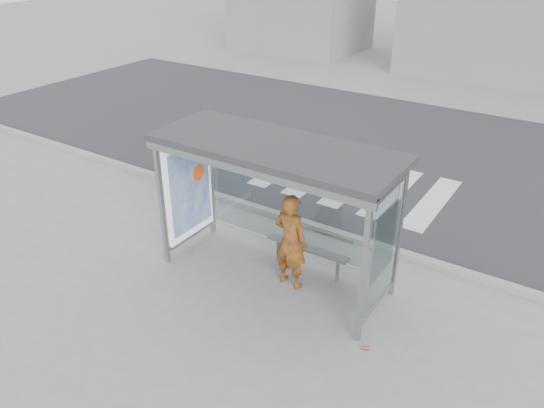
{
  "coord_description": "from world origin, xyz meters",
  "views": [
    {
      "loc": [
        4.36,
        -6.76,
        5.76
      ],
      "look_at": [
        -0.18,
        0.2,
        1.38
      ],
      "focal_mm": 35.0,
      "sensor_mm": 36.0,
      "label": 1
    }
  ],
  "objects": [
    {
      "name": "person",
      "position": [
        0.35,
        -0.02,
        0.9
      ],
      "size": [
        0.69,
        0.49,
        1.8
      ],
      "primitive_type": "imported",
      "rotation": [
        0.0,
        0.0,
        3.06
      ],
      "color": "orange",
      "rests_on": "ground"
    },
    {
      "name": "building_center",
      "position": [
        0.0,
        18.0,
        2.5
      ],
      "size": [
        8.0,
        5.0,
        5.0
      ],
      "primitive_type": "cube",
      "color": "slate",
      "rests_on": "ground"
    },
    {
      "name": "crosswalk",
      "position": [
        -0.5,
        4.5,
        0.0
      ],
      "size": [
        4.55,
        3.0,
        0.0
      ],
      "color": "silver",
      "rests_on": "ground"
    },
    {
      "name": "ground",
      "position": [
        0.0,
        0.0,
        0.0
      ],
      "size": [
        80.0,
        80.0,
        0.0
      ],
      "primitive_type": "plane",
      "color": "slate",
      "rests_on": "ground"
    },
    {
      "name": "soda_can",
      "position": [
        2.2,
        -0.83,
        0.03
      ],
      "size": [
        0.12,
        0.1,
        0.06
      ],
      "primitive_type": "cylinder",
      "rotation": [
        0.0,
        1.57,
        0.4
      ],
      "color": "#D53E56",
      "rests_on": "ground"
    },
    {
      "name": "bus_shelter",
      "position": [
        -0.37,
        0.06,
        1.98
      ],
      "size": [
        4.25,
        1.65,
        2.62
      ],
      "color": "gray",
      "rests_on": "ground"
    },
    {
      "name": "curb",
      "position": [
        0.0,
        1.95,
        0.06
      ],
      "size": [
        30.0,
        0.18,
        0.12
      ],
      "primitive_type": "cube",
      "color": "gray",
      "rests_on": "ground"
    },
    {
      "name": "bench",
      "position": [
        0.39,
        0.53,
        0.51
      ],
      "size": [
        1.64,
        0.27,
        0.85
      ],
      "color": "slate",
      "rests_on": "ground"
    },
    {
      "name": "road",
      "position": [
        0.0,
        7.0,
        0.0
      ],
      "size": [
        30.0,
        10.0,
        0.01
      ],
      "primitive_type": "cube",
      "color": "#2B2B2E",
      "rests_on": "ground"
    }
  ]
}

